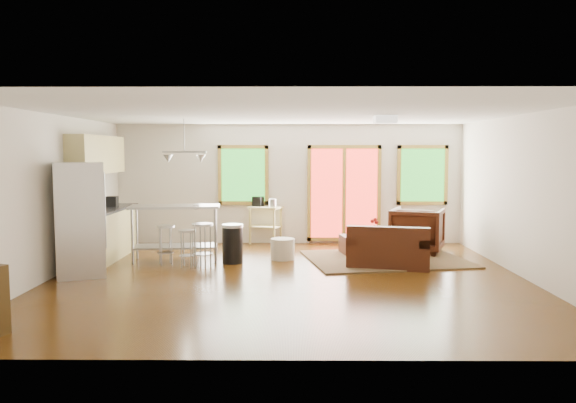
{
  "coord_description": "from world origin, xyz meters",
  "views": [
    {
      "loc": [
        0.07,
        -8.74,
        2.0
      ],
      "look_at": [
        0.0,
        0.3,
        1.2
      ],
      "focal_mm": 35.0,
      "sensor_mm": 36.0,
      "label": 1
    }
  ],
  "objects_px": {
    "armchair": "(417,228)",
    "island": "(175,223)",
    "ottoman": "(356,245)",
    "coffee_table": "(391,238)",
    "loveseat": "(388,250)",
    "refrigerator": "(80,219)",
    "rug": "(386,259)",
    "kitchen_cart": "(265,212)"
  },
  "relations": [
    {
      "from": "loveseat",
      "to": "armchair",
      "type": "relative_size",
      "value": 1.54
    },
    {
      "from": "refrigerator",
      "to": "armchair",
      "type": "bearing_deg",
      "value": -1.8
    },
    {
      "from": "rug",
      "to": "loveseat",
      "type": "xyz_separation_m",
      "value": [
        -0.06,
        -0.65,
        0.28
      ]
    },
    {
      "from": "island",
      "to": "kitchen_cart",
      "type": "distance_m",
      "value": 2.46
    },
    {
      "from": "loveseat",
      "to": "ottoman",
      "type": "bearing_deg",
      "value": 122.4
    },
    {
      "from": "ottoman",
      "to": "island",
      "type": "height_order",
      "value": "island"
    },
    {
      "from": "rug",
      "to": "kitchen_cart",
      "type": "distance_m",
      "value": 3.03
    },
    {
      "from": "armchair",
      "to": "island",
      "type": "height_order",
      "value": "island"
    },
    {
      "from": "rug",
      "to": "loveseat",
      "type": "relative_size",
      "value": 1.85
    },
    {
      "from": "loveseat",
      "to": "coffee_table",
      "type": "distance_m",
      "value": 1.03
    },
    {
      "from": "ottoman",
      "to": "refrigerator",
      "type": "relative_size",
      "value": 0.3
    },
    {
      "from": "rug",
      "to": "coffee_table",
      "type": "relative_size",
      "value": 2.52
    },
    {
      "from": "rug",
      "to": "ottoman",
      "type": "xyz_separation_m",
      "value": [
        -0.49,
        0.55,
        0.17
      ]
    },
    {
      "from": "ottoman",
      "to": "island",
      "type": "bearing_deg",
      "value": -168.89
    },
    {
      "from": "ottoman",
      "to": "coffee_table",
      "type": "bearing_deg",
      "value": -16.4
    },
    {
      "from": "refrigerator",
      "to": "island",
      "type": "height_order",
      "value": "refrigerator"
    },
    {
      "from": "loveseat",
      "to": "ottoman",
      "type": "relative_size",
      "value": 2.75
    },
    {
      "from": "armchair",
      "to": "kitchen_cart",
      "type": "height_order",
      "value": "kitchen_cart"
    },
    {
      "from": "ottoman",
      "to": "island",
      "type": "relative_size",
      "value": 0.33
    },
    {
      "from": "island",
      "to": "coffee_table",
      "type": "bearing_deg",
      "value": 6.67
    },
    {
      "from": "ottoman",
      "to": "kitchen_cart",
      "type": "distance_m",
      "value": 2.29
    },
    {
      "from": "rug",
      "to": "island",
      "type": "bearing_deg",
      "value": -178.26
    },
    {
      "from": "refrigerator",
      "to": "ottoman",
      "type": "bearing_deg",
      "value": 1.09
    },
    {
      "from": "loveseat",
      "to": "refrigerator",
      "type": "bearing_deg",
      "value": -159.24
    },
    {
      "from": "armchair",
      "to": "refrigerator",
      "type": "distance_m",
      "value": 6.27
    },
    {
      "from": "refrigerator",
      "to": "island",
      "type": "distance_m",
      "value": 1.79
    },
    {
      "from": "coffee_table",
      "to": "refrigerator",
      "type": "relative_size",
      "value": 0.61
    },
    {
      "from": "loveseat",
      "to": "refrigerator",
      "type": "distance_m",
      "value": 5.18
    },
    {
      "from": "coffee_table",
      "to": "loveseat",
      "type": "bearing_deg",
      "value": -102.56
    },
    {
      "from": "rug",
      "to": "island",
      "type": "xyz_separation_m",
      "value": [
        -3.89,
        -0.12,
        0.69
      ]
    },
    {
      "from": "armchair",
      "to": "refrigerator",
      "type": "height_order",
      "value": "refrigerator"
    },
    {
      "from": "island",
      "to": "armchair",
      "type": "bearing_deg",
      "value": 10.25
    },
    {
      "from": "rug",
      "to": "ottoman",
      "type": "bearing_deg",
      "value": 131.89
    },
    {
      "from": "refrigerator",
      "to": "kitchen_cart",
      "type": "relative_size",
      "value": 1.78
    },
    {
      "from": "rug",
      "to": "refrigerator",
      "type": "bearing_deg",
      "value": -165.02
    },
    {
      "from": "ottoman",
      "to": "loveseat",
      "type": "bearing_deg",
      "value": -70.25
    },
    {
      "from": "coffee_table",
      "to": "island",
      "type": "xyz_separation_m",
      "value": [
        -4.05,
        -0.47,
        0.36
      ]
    },
    {
      "from": "coffee_table",
      "to": "kitchen_cart",
      "type": "relative_size",
      "value": 1.09
    },
    {
      "from": "kitchen_cart",
      "to": "ottoman",
      "type": "bearing_deg",
      "value": -33.93
    },
    {
      "from": "loveseat",
      "to": "ottoman",
      "type": "xyz_separation_m",
      "value": [
        -0.43,
        1.2,
        -0.11
      ]
    },
    {
      "from": "loveseat",
      "to": "island",
      "type": "distance_m",
      "value": 3.89
    },
    {
      "from": "ottoman",
      "to": "refrigerator",
      "type": "xyz_separation_m",
      "value": [
        -4.66,
        -1.93,
        0.73
      ]
    }
  ]
}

